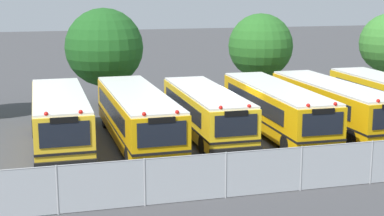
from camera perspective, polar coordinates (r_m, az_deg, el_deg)
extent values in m
plane|color=#424244|center=(30.36, 4.77, -2.69)|extent=(160.00, 160.00, 0.00)
cube|color=yellow|center=(28.51, -13.03, -0.96)|extent=(2.50, 9.75, 2.16)
cube|color=white|center=(28.29, -13.14, 1.29)|extent=(2.45, 9.55, 0.12)
cube|color=black|center=(23.96, -12.42, -5.59)|extent=(2.53, 0.16, 0.36)
cube|color=black|center=(23.66, -12.56, -2.58)|extent=(2.03, 0.06, 1.04)
cube|color=black|center=(28.80, -10.58, -0.03)|extent=(0.05, 7.60, 0.78)
cube|color=black|center=(28.72, -15.60, -0.30)|extent=(0.05, 7.60, 0.78)
cube|color=black|center=(28.61, -12.99, -1.80)|extent=(2.52, 9.85, 0.10)
sphere|color=red|center=(23.67, -11.03, -0.39)|extent=(0.18, 0.18, 0.18)
sphere|color=red|center=(23.62, -14.33, -0.57)|extent=(0.18, 0.18, 0.18)
cube|color=black|center=(23.52, -12.63, -1.19)|extent=(1.12, 0.08, 0.24)
cylinder|color=black|center=(25.44, -10.11, -4.54)|extent=(0.28, 1.00, 1.00)
cylinder|color=black|center=(25.36, -15.08, -4.82)|extent=(0.28, 1.00, 1.00)
cylinder|color=black|center=(31.76, -11.21, -1.30)|extent=(0.28, 1.00, 1.00)
cylinder|color=black|center=(31.70, -15.18, -1.52)|extent=(0.28, 1.00, 1.00)
cube|color=#EAA80C|center=(28.55, -5.50, -0.72)|extent=(2.69, 10.94, 2.12)
cube|color=white|center=(28.33, -5.54, 1.49)|extent=(2.63, 10.72, 0.12)
cube|color=black|center=(23.55, -2.95, -5.63)|extent=(2.56, 0.20, 0.36)
cube|color=black|center=(23.25, -3.01, -2.62)|extent=(2.05, 0.09, 1.02)
cube|color=black|center=(29.01, -3.15, 0.20)|extent=(0.18, 8.50, 0.76)
cube|color=black|center=(28.57, -8.13, -0.08)|extent=(0.18, 8.50, 0.76)
cube|color=black|center=(28.64, -5.48, -1.55)|extent=(2.71, 11.05, 0.10)
sphere|color=red|center=(23.37, -1.49, -0.41)|extent=(0.18, 0.18, 0.18)
sphere|color=red|center=(23.07, -4.80, -0.61)|extent=(0.18, 0.18, 0.18)
cube|color=black|center=(23.10, -3.02, -1.23)|extent=(1.13, 0.10, 0.24)
cylinder|color=black|center=(25.18, -1.25, -4.53)|extent=(0.30, 1.00, 1.00)
cylinder|color=black|center=(24.73, -6.25, -4.90)|extent=(0.30, 1.00, 1.00)
cylinder|color=black|center=(32.45, -4.73, -0.84)|extent=(0.30, 1.00, 1.00)
cylinder|color=black|center=(32.10, -8.63, -1.07)|extent=(0.30, 1.00, 1.00)
cube|color=yellow|center=(29.64, 1.38, -0.33)|extent=(2.45, 9.54, 2.00)
cube|color=white|center=(29.44, 1.39, 1.68)|extent=(2.40, 9.35, 0.12)
cube|color=black|center=(25.37, 4.40, -4.36)|extent=(2.43, 0.18, 0.36)
cube|color=black|center=(25.12, 4.41, -1.75)|extent=(1.96, 0.07, 0.96)
cube|color=black|center=(30.21, 3.44, 0.50)|extent=(0.09, 7.43, 0.72)
cube|color=black|center=(29.55, -1.04, 0.27)|extent=(0.09, 7.43, 0.72)
cube|color=black|center=(29.73, 1.38, -1.08)|extent=(2.47, 9.63, 0.10)
sphere|color=red|center=(25.32, 5.71, 0.19)|extent=(0.18, 0.18, 0.18)
sphere|color=red|center=(24.90, 2.88, 0.04)|extent=(0.18, 0.18, 0.18)
cube|color=black|center=(24.99, 4.44, -0.55)|extent=(1.07, 0.09, 0.24)
cylinder|color=black|center=(27.06, 5.50, -3.42)|extent=(0.29, 1.00, 1.00)
cylinder|color=black|center=(26.42, 1.20, -3.74)|extent=(0.29, 1.00, 1.00)
cylinder|color=black|center=(32.89, 1.71, -0.63)|extent=(0.29, 1.00, 1.00)
cylinder|color=black|center=(32.37, -1.87, -0.83)|extent=(0.29, 1.00, 1.00)
cube|color=#EAA80C|center=(30.50, 8.33, -0.01)|extent=(2.56, 10.72, 2.09)
cube|color=white|center=(30.30, 8.40, 2.04)|extent=(2.51, 10.51, 0.12)
cube|color=black|center=(25.94, 12.81, -4.27)|extent=(2.41, 0.20, 0.36)
cube|color=black|center=(25.67, 12.89, -1.57)|extent=(1.94, 0.10, 1.01)
cube|color=black|center=(31.18, 10.18, 0.81)|extent=(0.19, 8.33, 0.75)
cube|color=black|center=(30.28, 6.04, 0.61)|extent=(0.19, 8.33, 0.75)
cube|color=black|center=(30.59, 8.31, -0.78)|extent=(2.58, 10.83, 0.10)
sphere|color=red|center=(25.94, 14.08, 0.39)|extent=(0.18, 0.18, 0.18)
sphere|color=red|center=(25.36, 11.49, 0.25)|extent=(0.18, 0.18, 0.18)
cube|color=black|center=(25.54, 12.96, -0.33)|extent=(1.06, 0.10, 0.24)
cylinder|color=black|center=(27.67, 13.37, -3.35)|extent=(0.30, 1.00, 1.00)
cylinder|color=black|center=(26.79, 9.41, -3.68)|extent=(0.30, 1.00, 1.00)
cylinder|color=black|center=(34.28, 7.66, -0.22)|extent=(0.30, 1.00, 1.00)
cylinder|color=black|center=(33.58, 4.36, -0.40)|extent=(0.30, 1.00, 1.00)
cube|color=#EAA80C|center=(32.30, 13.80, 0.38)|extent=(2.61, 10.66, 2.05)
cube|color=white|center=(32.11, 13.90, 2.28)|extent=(2.55, 10.45, 0.12)
cube|color=black|center=(33.11, 15.42, 1.15)|extent=(0.19, 8.28, 0.74)
cube|color=black|center=(31.91, 11.65, 0.94)|extent=(0.19, 8.28, 0.74)
cube|color=black|center=(32.38, 13.77, -0.33)|extent=(2.63, 10.77, 0.10)
sphere|color=red|center=(27.44, 18.05, 0.67)|extent=(0.18, 0.18, 0.18)
cylinder|color=black|center=(28.69, 15.73, -2.93)|extent=(0.30, 1.00, 1.00)
cylinder|color=black|center=(35.98, 12.44, 0.18)|extent=(0.30, 1.00, 1.00)
cylinder|color=black|center=(35.02, 9.37, -0.01)|extent=(0.30, 1.00, 1.00)
cube|color=black|center=(33.73, 17.58, 1.28)|extent=(0.05, 8.33, 0.76)
cylinder|color=black|center=(37.83, 17.71, 0.46)|extent=(0.28, 1.00, 1.00)
cylinder|color=black|center=(36.75, 14.96, 0.30)|extent=(0.28, 1.00, 1.00)
cylinder|color=#4C3823|center=(37.78, -8.60, 1.65)|extent=(0.32, 0.32, 2.00)
sphere|color=#1E561E|center=(37.39, -8.73, 6.00)|extent=(5.02, 5.02, 5.02)
sphere|color=#1E561E|center=(37.11, -9.13, 5.49)|extent=(3.84, 3.84, 3.84)
cylinder|color=#4C3823|center=(40.31, 6.75, 2.36)|extent=(0.41, 0.41, 2.04)
sphere|color=#286623|center=(39.96, 6.85, 6.17)|extent=(4.45, 4.45, 4.45)
sphere|color=#286623|center=(39.67, 6.33, 6.64)|extent=(3.09, 3.09, 3.09)
cylinder|color=#9EA0A3|center=(20.14, -13.26, -7.95)|extent=(0.07, 0.07, 1.76)
cylinder|color=#9EA0A3|center=(20.43, -4.72, -7.39)|extent=(0.07, 0.07, 1.76)
cylinder|color=#9EA0A3|center=(21.14, 3.39, -6.70)|extent=(0.07, 0.07, 1.76)
cylinder|color=#9EA0A3|center=(22.24, 10.82, -5.95)|extent=(0.07, 0.07, 1.76)
cylinder|color=#9EA0A3|center=(23.68, 17.43, -5.19)|extent=(0.07, 0.07, 1.76)
cube|color=#ADB2B7|center=(22.24, 10.82, -5.95)|extent=(24.11, 0.02, 1.72)
cylinder|color=#9EA0A3|center=(22.00, 10.91, -3.84)|extent=(24.11, 0.04, 0.04)
cone|color=#EA5914|center=(22.97, 5.87, -6.60)|extent=(0.53, 0.53, 0.70)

